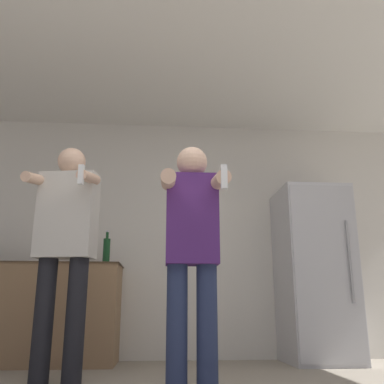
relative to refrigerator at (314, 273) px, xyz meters
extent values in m
cube|color=silver|center=(-1.37, 0.38, 0.43)|extent=(7.00, 0.06, 2.55)
cube|color=silver|center=(-1.37, -1.06, 1.73)|extent=(7.00, 3.35, 0.05)
cube|color=silver|center=(0.00, 0.01, 0.00)|extent=(0.65, 0.70, 1.70)
cube|color=#B6B6BB|center=(0.00, -0.35, 0.00)|extent=(0.63, 0.01, 1.63)
cylinder|color=#99999E|center=(0.21, -0.37, 0.08)|extent=(0.02, 0.02, 0.76)
cube|color=#997551|center=(-2.77, 0.06, -0.39)|extent=(1.66, 0.59, 0.91)
cube|color=brown|center=(-2.77, 0.06, 0.07)|extent=(1.69, 0.62, 0.01)
cylinder|color=#194723|center=(-2.07, 0.01, 0.20)|extent=(0.07, 0.07, 0.25)
cylinder|color=#194723|center=(-2.07, 0.01, 0.36)|extent=(0.03, 0.03, 0.07)
sphere|color=silver|center=(-2.07, 0.01, 0.39)|extent=(0.03, 0.03, 0.03)
cylinder|color=silver|center=(-2.67, 0.01, 0.15)|extent=(0.07, 0.07, 0.15)
cylinder|color=silver|center=(-2.67, 0.01, 0.27)|extent=(0.03, 0.03, 0.09)
sphere|color=black|center=(-2.67, 0.01, 0.31)|extent=(0.03, 0.03, 0.03)
cylinder|color=navy|center=(-1.44, -1.54, -0.46)|extent=(0.13, 0.13, 0.77)
cylinder|color=navy|center=(-1.26, -1.54, -0.46)|extent=(0.13, 0.13, 0.77)
cube|color=#4C236B|center=(-1.35, -1.54, 0.21)|extent=(0.34, 0.20, 0.58)
sphere|color=beige|center=(-1.35, -1.54, 0.60)|extent=(0.20, 0.20, 0.20)
cylinder|color=beige|center=(-1.51, -1.73, 0.42)|extent=(0.10, 0.41, 0.16)
cylinder|color=beige|center=(-1.19, -1.74, 0.42)|extent=(0.10, 0.41, 0.16)
cube|color=white|center=(-1.20, -1.94, 0.38)|extent=(0.04, 0.04, 0.14)
cylinder|color=black|center=(-2.37, -0.98, -0.42)|extent=(0.14, 0.14, 0.87)
cylinder|color=black|center=(-2.14, -1.02, -0.42)|extent=(0.14, 0.14, 0.87)
cube|color=beige|center=(-2.25, -1.00, 0.34)|extent=(0.46, 0.27, 0.65)
sphere|color=beige|center=(-2.25, -1.00, 0.77)|extent=(0.21, 0.21, 0.21)
cylinder|color=beige|center=(-2.48, -1.12, 0.59)|extent=(0.13, 0.33, 0.13)
cylinder|color=beige|center=(-2.08, -1.19, 0.59)|extent=(0.13, 0.33, 0.13)
cube|color=white|center=(-2.11, -1.34, 0.56)|extent=(0.04, 0.04, 0.14)
camera|label=1|loc=(-1.55, -4.23, -0.34)|focal=40.00mm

